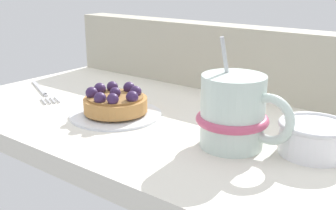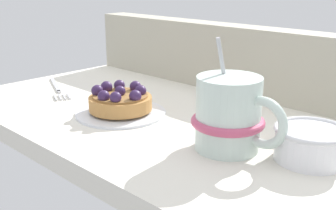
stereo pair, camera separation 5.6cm
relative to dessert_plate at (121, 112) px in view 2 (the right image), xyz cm
name	(u,v)px [view 2 (the right image)]	position (x,y,z in cm)	size (l,w,h in cm)	color
ground_plane	(169,122)	(5.06, 5.24, -1.72)	(68.76, 39.79, 2.76)	silver
window_rail_back	(237,59)	(5.06, 22.54, 5.46)	(67.38, 5.19, 11.60)	#B2AD99
dessert_plate	(121,112)	(0.00, 0.00, 0.00)	(13.51, 13.51, 0.72)	silver
raspberry_tart	(120,100)	(-0.05, 0.01, 1.84)	(9.38, 9.38, 3.75)	#B77F42
coffee_mug	(230,115)	(19.41, 0.54, 3.99)	(12.14, 8.80, 13.28)	silver
dessert_fork	(57,88)	(-18.96, 0.93, -0.04)	(14.88, 7.91, 0.60)	#B7B7BC
sugar_bowl	(311,143)	(27.85, 4.34, 1.74)	(8.40, 8.40, 3.90)	white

